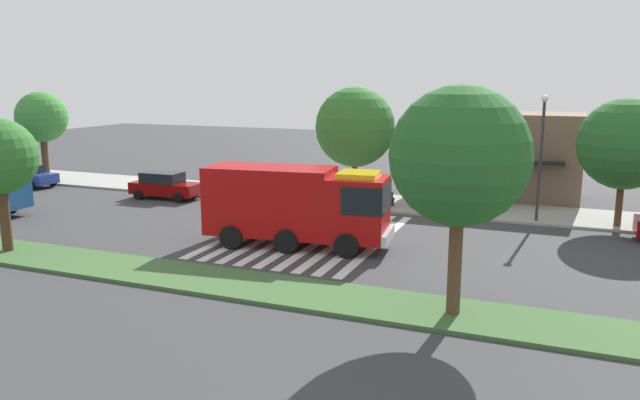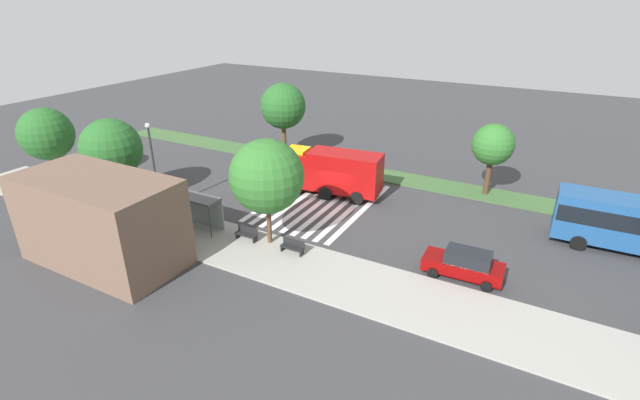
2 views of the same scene
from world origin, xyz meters
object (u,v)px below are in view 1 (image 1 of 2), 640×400
object	(u,v)px
parked_car_mid	(165,185)
sidewalk_tree_west	(355,127)
sidewalk_tree_east	(625,144)
median_tree_west	(460,157)
fire_truck	(301,203)
bench_near_shelter	(381,198)
bus_stop_shelter	(447,181)
bench_west_of_shelter	(325,194)
street_lamp	(541,149)
parked_car_west	(27,175)
sidewalk_tree_far_west	(42,118)

from	to	relation	value
parked_car_mid	sidewalk_tree_west	distance (m)	13.18
parked_car_mid	sidewalk_tree_east	world-z (taller)	sidewalk_tree_east
sidewalk_tree_east	median_tree_west	bearing A→B (deg)	-111.07
median_tree_west	fire_truck	bearing A→B (deg)	143.51
bench_near_shelter	median_tree_west	size ratio (longest dim) A/B	0.21
parked_car_mid	bus_stop_shelter	xyz separation A→B (m)	(17.94, 2.65, 0.99)
bench_near_shelter	sidewalk_tree_west	xyz separation A→B (m)	(-1.57, -0.45, 4.30)
sidewalk_tree_east	parked_car_mid	bearing A→B (deg)	-175.34
bench_west_of_shelter	street_lamp	xyz separation A→B (m)	(12.71, -0.85, 3.50)
fire_truck	median_tree_west	size ratio (longest dim) A/B	1.20
fire_truck	bench_west_of_shelter	bearing A→B (deg)	98.32
bench_west_of_shelter	sidewalk_tree_west	size ratio (longest dim) A/B	0.22
median_tree_west	parked_car_west	bearing A→B (deg)	158.18
street_lamp	median_tree_west	bearing A→B (deg)	-97.32
parked_car_mid	sidewalk_tree_far_west	world-z (taller)	sidewalk_tree_far_west
parked_car_mid	bus_stop_shelter	bearing A→B (deg)	6.49
sidewalk_tree_east	bus_stop_shelter	bearing A→B (deg)	177.20
sidewalk_tree_west	median_tree_west	world-z (taller)	median_tree_west
sidewalk_tree_west	bench_west_of_shelter	bearing A→B (deg)	167.88
parked_car_west	sidewalk_tree_west	distance (m)	24.88
sidewalk_tree_east	median_tree_west	xyz separation A→B (m)	(-5.96, -15.46, 0.89)
parked_car_west	bench_west_of_shelter	world-z (taller)	parked_car_west
fire_truck	street_lamp	bearing A→B (deg)	35.32
parked_car_mid	median_tree_west	xyz separation A→B (m)	(21.06, -13.26, 4.44)
parked_car_west	sidewalk_tree_west	xyz separation A→B (m)	(24.44, 2.20, 4.06)
fire_truck	sidewalk_tree_far_west	bearing A→B (deg)	152.91
bench_west_of_shelter	sidewalk_tree_west	world-z (taller)	sidewalk_tree_west
bench_west_of_shelter	sidewalk_tree_west	bearing A→B (deg)	-12.12
parked_car_west	sidewalk_tree_east	xyz separation A→B (m)	(39.09, 2.20, 3.62)
parked_car_west	parked_car_mid	xyz separation A→B (m)	(12.08, -0.00, 0.07)
sidewalk_tree_far_west	street_lamp	bearing A→B (deg)	-0.65
bus_stop_shelter	median_tree_west	world-z (taller)	median_tree_west
street_lamp	sidewalk_tree_east	bearing A→B (deg)	5.68
parked_car_mid	sidewalk_tree_far_west	xyz separation A→B (m)	(-12.48, 2.20, 3.98)
street_lamp	sidewalk_tree_east	size ratio (longest dim) A/B	1.02
sidewalk_tree_far_west	sidewalk_tree_east	distance (m)	39.49
bench_near_shelter	median_tree_west	world-z (taller)	median_tree_west
fire_truck	bus_stop_shelter	distance (m)	11.09
bench_near_shelter	sidewalk_tree_east	bearing A→B (deg)	-1.96
bench_west_of_shelter	sidewalk_tree_far_west	world-z (taller)	sidewalk_tree_far_west
bench_near_shelter	sidewalk_tree_far_west	distance (m)	26.77
fire_truck	median_tree_west	distance (m)	10.61
street_lamp	parked_car_west	bearing A→B (deg)	-177.07
bench_near_shelter	street_lamp	size ratio (longest dim) A/B	0.24
bus_stop_shelter	sidewalk_tree_west	bearing A→B (deg)	-175.44
fire_truck	sidewalk_tree_east	xyz separation A→B (m)	(14.08, 9.45, 2.35)
parked_car_mid	sidewalk_tree_east	bearing A→B (deg)	2.76
parked_car_west	bench_west_of_shelter	distance (m)	22.52
bench_near_shelter	bench_west_of_shelter	size ratio (longest dim) A/B	1.00
bus_stop_shelter	sidewalk_tree_west	xyz separation A→B (m)	(-5.57, -0.44, 3.00)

